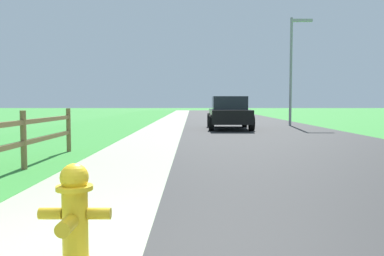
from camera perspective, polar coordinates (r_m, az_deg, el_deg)
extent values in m
plane|color=#398F38|center=(27.52, -0.99, 1.05)|extent=(120.00, 120.00, 0.00)
cube|color=#2E2E2E|center=(29.67, 5.84, 1.24)|extent=(7.00, 66.00, 0.01)
cube|color=#A0B38A|center=(29.71, -6.73, 1.23)|extent=(6.00, 66.00, 0.01)
cube|color=#398F38|center=(29.92, -9.59, 1.23)|extent=(5.00, 66.00, 0.00)
cylinder|color=yellow|center=(3.28, -16.46, -13.27)|extent=(0.20, 0.20, 0.63)
cylinder|color=yellow|center=(3.21, -16.55, -8.18)|extent=(0.28, 0.28, 0.03)
sphere|color=yellow|center=(3.19, -16.58, -6.78)|extent=(0.22, 0.22, 0.22)
cube|color=gold|center=(3.18, -16.60, -5.54)|extent=(0.04, 0.04, 0.04)
cylinder|color=gold|center=(3.31, -19.64, -11.43)|extent=(0.18, 0.09, 0.09)
cylinder|color=gold|center=(3.21, -13.23, -11.80)|extent=(0.18, 0.09, 0.09)
cylinder|color=gold|center=(3.07, -17.57, -13.20)|extent=(0.11, 0.21, 0.11)
cylinder|color=brown|center=(8.10, -23.03, -1.63)|extent=(0.11, 0.11, 1.11)
cylinder|color=brown|center=(10.65, -17.34, -0.29)|extent=(0.11, 0.11, 1.11)
cube|color=black|center=(19.10, 5.17, 1.72)|extent=(1.84, 4.27, 0.62)
cube|color=#1E232B|center=(19.13, 5.17, 3.58)|extent=(1.60, 2.01, 0.62)
cylinder|color=black|center=(17.89, 8.35, 0.74)|extent=(0.23, 0.72, 0.72)
cylinder|color=black|center=(17.74, 2.63, 0.76)|extent=(0.23, 0.72, 0.72)
cylinder|color=black|center=(20.50, 7.36, 1.12)|extent=(0.23, 0.72, 0.72)
cylinder|color=black|center=(20.37, 2.37, 1.13)|extent=(0.23, 0.72, 0.72)
cylinder|color=gray|center=(22.31, 13.77, 7.75)|extent=(0.14, 0.14, 5.77)
cube|color=#999999|center=(22.81, 15.26, 14.58)|extent=(1.10, 0.20, 0.14)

